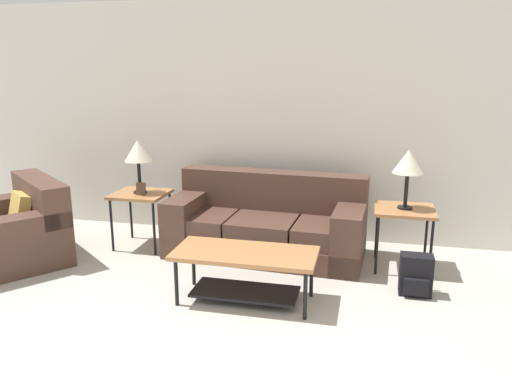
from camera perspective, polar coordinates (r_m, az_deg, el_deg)
The scene contains 10 objects.
wall_back at distance 5.55m, azimuth 2.67°, elevation 8.04°, with size 8.77×0.06×2.60m.
couch at distance 5.14m, azimuth 1.23°, elevation -3.87°, with size 2.02×0.96×0.82m.
armchair at distance 5.54m, azimuth -25.83°, elevation -4.12°, with size 1.44×1.40×0.80m.
coffee_table at distance 4.11m, azimuth -1.25°, elevation -8.28°, with size 1.16×0.53×0.43m.
side_table_left at distance 5.42m, azimuth -13.05°, elevation -0.70°, with size 0.56×0.51×0.59m.
side_table_right at distance 4.91m, azimuth 16.59°, elevation -2.49°, with size 0.56×0.51×0.59m.
table_lamp_left at distance 5.32m, azimuth -13.35°, elevation 4.47°, with size 0.28×0.28×0.56m.
table_lamp_right at distance 4.80m, azimuth 17.01°, elevation 3.20°, with size 0.28×0.28×0.56m.
backpack at distance 4.49m, azimuth 17.80°, elevation -9.08°, with size 0.27×0.24×0.35m.
picture_frame at distance 5.31m, azimuth -13.03°, elevation 0.37°, with size 0.10×0.04×0.13m.
Camera 1 is at (0.98, -1.51, 1.89)m, focal length 35.00 mm.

